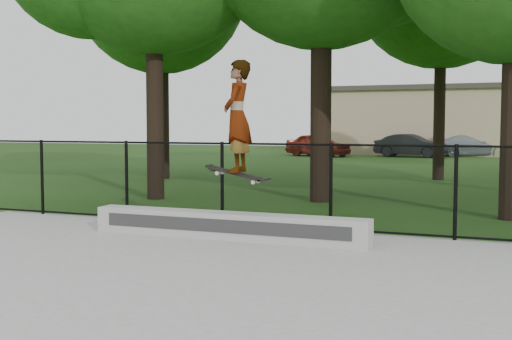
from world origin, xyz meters
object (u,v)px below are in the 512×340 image
object	(u,v)px
grind_ledge	(227,225)
car_c	(473,146)
car_a	(318,145)
car_b	(411,146)
skater_airborne	(237,118)

from	to	relation	value
grind_ledge	car_c	world-z (taller)	car_c
car_a	car_c	distance (m)	9.19
grind_ledge	car_a	distance (m)	28.54
grind_ledge	car_b	bearing A→B (deg)	92.53
car_a	car_c	xyz separation A→B (m)	(8.64, 3.15, -0.04)
car_b	car_c	distance (m)	3.97
grind_ledge	car_a	xyz separation A→B (m)	(-6.58, 27.77, 0.42)
car_a	car_b	xyz separation A→B (m)	(5.31, 0.98, -0.02)
car_c	car_b	bearing A→B (deg)	110.98
car_a	skater_airborne	distance (m)	28.77
car_b	grind_ledge	bearing A→B (deg)	-168.94
car_b	skater_airborne	world-z (taller)	skater_airborne
car_b	car_c	world-z (taller)	car_b
grind_ledge	skater_airborne	world-z (taller)	skater_airborne
car_c	car_a	bearing A→B (deg)	97.88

